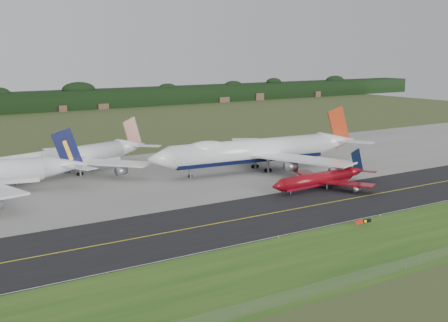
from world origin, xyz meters
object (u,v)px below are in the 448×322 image
jet_ba_747 (257,150)px  jet_star_tail (72,158)px  taxiway_sign (363,222)px  jet_red_737 (321,179)px

jet_ba_747 → jet_star_tail: bearing=152.0°
taxiway_sign → jet_ba_747: bearing=73.9°
jet_star_tail → taxiway_sign: size_ratio=13.86×
jet_red_737 → jet_ba_747: bearing=89.6°
jet_red_737 → jet_star_tail: (-51.59, 58.29, 2.63)m
jet_star_tail → taxiway_sign: (33.14, -92.04, -4.36)m
jet_red_737 → taxiway_sign: bearing=-118.7°
jet_red_737 → taxiway_sign: size_ratio=8.49×
jet_ba_747 → jet_red_737: 30.97m
jet_ba_747 → jet_red_737: size_ratio=2.11×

